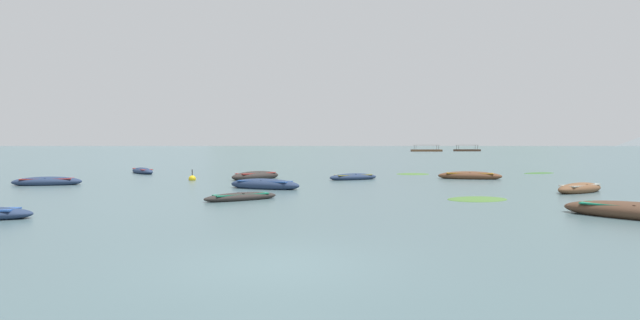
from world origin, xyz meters
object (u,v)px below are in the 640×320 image
rowboat_1 (580,189)px  ferry_1 (426,150)px  rowboat_8 (265,185)px  ferry_0 (467,150)px  rowboat_6 (638,212)px  mooring_buoy (192,179)px  rowboat_7 (142,171)px  rowboat_2 (470,176)px  rowboat_3 (241,197)px  rowboat_5 (47,182)px  rowboat_4 (353,177)px  rowboat_9 (256,176)px

rowboat_1 → ferry_1: 152.52m
rowboat_8 → ferry_0: ferry_0 is taller
rowboat_1 → rowboat_8: rowboat_8 is taller
rowboat_6 → mooring_buoy: bearing=140.2°
rowboat_6 → rowboat_7: 35.22m
rowboat_2 → rowboat_7: (-25.41, 5.78, -0.02)m
rowboat_3 → rowboat_5: bearing=150.4°
rowboat_6 → mooring_buoy: (-19.31, 16.10, -0.10)m
rowboat_4 → mooring_buoy: (-10.76, -1.09, -0.07)m
rowboat_9 → rowboat_7: bearing=148.3°
rowboat_5 → rowboat_6: 29.33m
rowboat_2 → rowboat_8: size_ratio=1.04×
rowboat_8 → ferry_1: ferry_1 is taller
rowboat_3 → rowboat_5: (-12.93, 7.36, 0.06)m
rowboat_9 → mooring_buoy: 4.26m
rowboat_3 → rowboat_7: size_ratio=0.75×
rowboat_2 → ferry_1: size_ratio=0.41×
rowboat_9 → ferry_1: bearing=75.0°
rowboat_1 → rowboat_6: (-2.44, -8.66, 0.01)m
rowboat_2 → rowboat_9: (-14.84, -0.76, 0.01)m
rowboat_4 → rowboat_7: rowboat_7 is taller
rowboat_4 → rowboat_5: size_ratio=0.93×
rowboat_8 → ferry_1: 154.01m
ferry_0 → rowboat_2: bearing=-104.9°
rowboat_3 → rowboat_6: rowboat_6 is taller
rowboat_2 → rowboat_3: size_ratio=1.40×
rowboat_4 → rowboat_6: size_ratio=0.89×
rowboat_3 → mooring_buoy: size_ratio=3.66×
rowboat_7 → rowboat_8: (12.24, -13.77, 0.03)m
rowboat_3 → ferry_1: (36.57, 155.11, 0.31)m
rowboat_4 → rowboat_9: rowboat_9 is taller
rowboat_7 → rowboat_6: bearing=-42.8°
rowboat_1 → rowboat_2: bearing=106.8°
rowboat_9 → ferry_1: ferry_1 is taller
rowboat_1 → rowboat_9: rowboat_9 is taller
rowboat_1 → ferry_1: size_ratio=0.33×
rowboat_9 → rowboat_3: bearing=-83.4°
mooring_buoy → ferry_0: bearing=68.8°
rowboat_2 → rowboat_3: rowboat_2 is taller
rowboat_4 → rowboat_8: bearing=-125.7°
rowboat_6 → ferry_0: 171.42m
rowboat_6 → rowboat_7: rowboat_6 is taller
rowboat_1 → rowboat_9: 19.74m
rowboat_6 → rowboat_7: size_ratio=0.98×
rowboat_7 → rowboat_9: bearing=-31.7°
rowboat_4 → ferry_0: bearing=72.3°
rowboat_7 → rowboat_5: bearing=-94.3°
rowboat_9 → ferry_0: 159.08m
rowboat_4 → ferry_1: bearing=77.6°
rowboat_9 → ferry_0: size_ratio=0.41×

